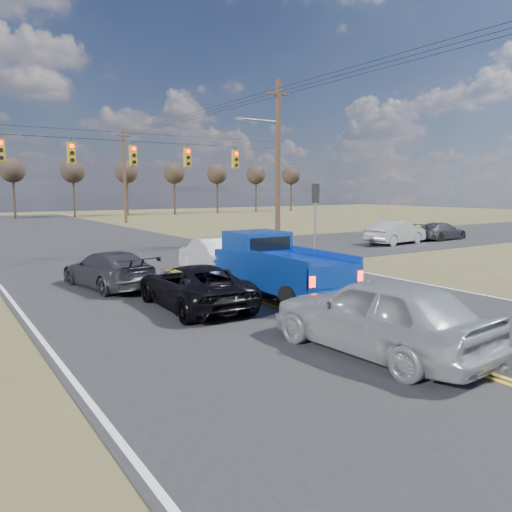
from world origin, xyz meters
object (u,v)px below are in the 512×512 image
black_suv (194,286)px  dgrey_car_queue (108,270)px  cross_car_east_far (441,231)px  cross_car_east_near (396,232)px  pickup_truck (277,267)px  silver_suv (378,315)px  white_car_queue (214,257)px

black_suv → dgrey_car_queue: bearing=-72.3°
black_suv → dgrey_car_queue: dgrey_car_queue is taller
dgrey_car_queue → cross_car_east_far: (25.20, 4.41, -0.05)m
cross_car_east_near → black_suv: bearing=106.8°
pickup_truck → cross_car_east_far: (20.92, 9.05, -0.40)m
silver_suv → black_suv: bearing=-81.4°
white_car_queue → cross_car_east_far: (20.75, 4.29, -0.18)m
black_suv → dgrey_car_queue: size_ratio=1.03×
cross_car_east_near → cross_car_east_far: bearing=-96.8°
silver_suv → cross_car_east_near: bearing=-144.5°
cross_car_east_far → white_car_queue: bearing=99.2°
pickup_truck → cross_car_east_near: pickup_truck is taller
pickup_truck → cross_car_east_near: bearing=30.1°
cross_car_east_near → dgrey_car_queue: bearing=94.0°
black_suv → cross_car_east_near: cross_car_east_near is taller
cross_car_east_near → white_car_queue: bearing=96.8°
black_suv → dgrey_car_queue: (-1.24, 4.52, 0.01)m
cross_car_east_near → silver_suv: bearing=122.2°
pickup_truck → cross_car_east_far: 22.80m
dgrey_car_queue → pickup_truck: bearing=123.9°
silver_suv → white_car_queue: 10.89m
pickup_truck → black_suv: size_ratio=1.18×
dgrey_car_queue → cross_car_east_near: 20.81m
pickup_truck → dgrey_car_queue: 6.33m
cross_car_east_far → silver_suv: bearing=121.3°
silver_suv → black_suv: size_ratio=1.07×
black_suv → white_car_queue: white_car_queue is taller
pickup_truck → cross_car_east_near: (16.08, 8.95, -0.24)m
white_car_queue → cross_car_east_near: bearing=-156.1°
cross_car_east_near → cross_car_east_far: size_ratio=1.10×
silver_suv → white_car_queue: (1.77, 10.74, -0.07)m
black_suv → cross_car_east_far: (23.96, 8.93, -0.04)m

